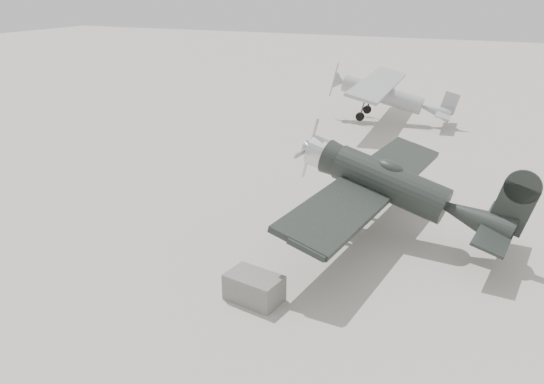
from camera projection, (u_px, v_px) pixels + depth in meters
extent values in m
plane|color=#A5A193|center=(229.00, 240.00, 18.84)|extent=(160.00, 160.00, 0.00)
cylinder|color=black|center=(390.00, 185.00, 18.53)|extent=(4.16, 1.78, 1.28)
cone|color=black|center=(481.00, 200.00, 17.04)|extent=(2.51, 1.48, 1.19)
cylinder|color=silver|center=(319.00, 171.00, 19.88)|extent=(0.96, 1.23, 1.14)
cone|color=silver|center=(306.00, 168.00, 20.15)|extent=(0.38, 0.55, 0.51)
cube|color=silver|center=(307.00, 169.00, 20.12)|extent=(0.08, 0.17, 2.38)
ellipsoid|color=black|center=(386.00, 168.00, 18.41)|extent=(1.08, 0.75, 0.42)
cube|color=black|center=(372.00, 190.00, 18.96)|extent=(3.30, 11.15, 0.20)
cube|color=black|center=(505.00, 204.00, 16.67)|extent=(1.49, 3.95, 0.09)
cube|color=black|center=(514.00, 181.00, 16.32)|extent=(1.10, 0.23, 1.65)
cylinder|color=black|center=(347.00, 232.00, 18.61)|extent=(0.64, 0.22, 0.62)
cylinder|color=black|center=(373.00, 208.00, 20.57)|extent=(0.64, 0.22, 0.62)
cylinder|color=#333333|center=(348.00, 216.00, 18.38)|extent=(0.11, 0.11, 1.28)
cylinder|color=#333333|center=(374.00, 193.00, 20.35)|extent=(0.11, 0.11, 1.28)
cylinder|color=black|center=(511.00, 218.00, 16.72)|extent=(0.21, 0.10, 0.20)
cylinder|color=#949799|center=(382.00, 94.00, 34.41)|extent=(5.34, 1.37, 1.12)
cone|color=#949799|center=(439.00, 98.00, 33.20)|extent=(1.88, 1.10, 1.02)
cone|color=#949799|center=(338.00, 91.00, 35.42)|extent=(0.66, 1.09, 1.06)
cube|color=#949799|center=(332.00, 91.00, 35.55)|extent=(0.06, 0.14, 2.24)
cube|color=#949799|center=(377.00, 84.00, 34.32)|extent=(2.47, 11.27, 0.18)
cube|color=#949799|center=(448.00, 98.00, 33.01)|extent=(1.08, 3.50, 0.08)
cube|color=#949799|center=(451.00, 88.00, 32.74)|extent=(0.92, 0.13, 1.32)
cylinder|color=black|center=(365.00, 120.00, 34.28)|extent=(0.58, 0.17, 0.57)
cylinder|color=black|center=(372.00, 113.00, 36.22)|extent=(0.58, 0.17, 0.57)
cylinder|color=#333333|center=(365.00, 112.00, 34.07)|extent=(0.10, 0.10, 1.22)
cylinder|color=#333333|center=(372.00, 105.00, 36.01)|extent=(0.10, 0.10, 1.22)
cylinder|color=black|center=(450.00, 104.00, 33.07)|extent=(0.19, 0.08, 0.18)
cube|color=#63625C|center=(254.00, 288.00, 15.17)|extent=(1.72, 1.23, 0.79)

